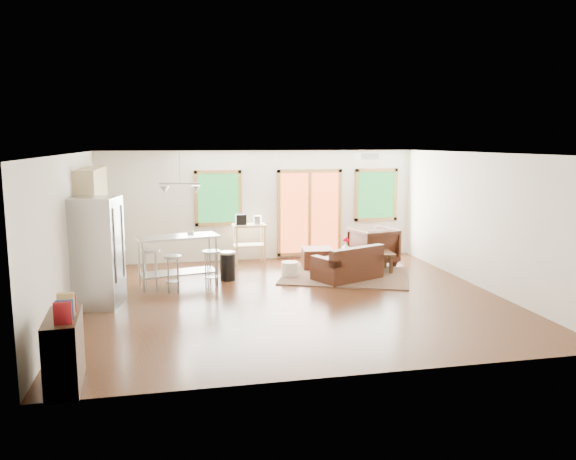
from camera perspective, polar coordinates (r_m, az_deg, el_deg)
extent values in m
cube|color=#341A0D|center=(10.26, 0.35, -6.95)|extent=(7.50, 7.00, 0.02)
cube|color=white|center=(9.87, 0.36, 7.85)|extent=(7.50, 7.00, 0.02)
cube|color=silver|center=(13.40, -2.83, 2.52)|extent=(7.50, 0.02, 2.60)
cube|color=silver|center=(9.90, -21.44, -0.39)|extent=(0.02, 7.00, 2.60)
cube|color=silver|center=(11.38, 19.20, 0.88)|extent=(0.02, 7.00, 2.60)
cube|color=silver|center=(6.65, 6.80, -4.16)|extent=(7.50, 0.02, 2.60)
cube|color=#1A5423|center=(13.21, -7.10, 3.24)|extent=(0.94, 0.02, 1.14)
cube|color=olive|center=(13.16, -7.15, 5.88)|extent=(1.10, 0.05, 0.08)
cube|color=olive|center=(13.28, -7.05, 0.62)|extent=(1.10, 0.05, 0.08)
cube|color=olive|center=(13.18, -9.31, 3.17)|extent=(0.08, 0.05, 1.30)
cube|color=olive|center=(13.26, -4.90, 3.30)|extent=(0.08, 0.05, 1.30)
cube|color=#AD431F|center=(13.61, 2.20, 1.77)|extent=(1.44, 0.02, 1.94)
cube|color=olive|center=(13.53, 2.23, 6.02)|extent=(1.60, 0.05, 0.08)
cube|color=olive|center=(13.78, 2.18, -2.40)|extent=(1.60, 0.05, 0.08)
cube|color=olive|center=(13.45, -0.94, 1.69)|extent=(0.08, 0.05, 2.10)
cube|color=olive|center=(13.82, 5.26, 1.85)|extent=(0.08, 0.05, 2.10)
cube|color=olive|center=(13.61, 2.20, 1.77)|extent=(0.08, 0.05, 1.94)
cube|color=#1A5423|center=(14.08, 8.95, 3.55)|extent=(0.94, 0.02, 1.14)
cube|color=olive|center=(14.04, 9.01, 6.03)|extent=(1.10, 0.05, 0.08)
cube|color=olive|center=(14.15, 8.89, 1.09)|extent=(1.10, 0.05, 0.08)
cube|color=olive|center=(13.91, 6.98, 3.52)|extent=(0.08, 0.05, 1.30)
cube|color=olive|center=(14.27, 10.87, 3.57)|extent=(0.08, 0.05, 1.30)
cube|color=#475738|center=(11.91, 5.81, -4.63)|extent=(3.15, 2.82, 0.03)
cube|color=black|center=(11.60, 6.03, -4.11)|extent=(1.53, 1.24, 0.38)
cube|color=black|center=(11.31, 7.04, -2.61)|extent=(1.30, 0.71, 0.34)
cube|color=black|center=(11.17, 3.83, -3.23)|extent=(0.47, 0.77, 0.14)
cube|color=black|center=(11.93, 8.13, -2.51)|extent=(0.47, 0.77, 0.14)
cube|color=black|center=(11.39, 4.79, -3.10)|extent=(0.71, 0.67, 0.11)
cube|color=black|center=(11.77, 6.98, -2.73)|extent=(0.71, 0.67, 0.11)
cube|color=#342213|center=(12.26, 8.08, -2.36)|extent=(1.15, 0.75, 0.04)
cube|color=#342213|center=(11.97, 6.22, -3.66)|extent=(0.07, 0.07, 0.39)
cube|color=#342213|center=(12.20, 10.43, -3.52)|extent=(0.07, 0.07, 0.39)
cube|color=#342213|center=(12.43, 5.74, -3.19)|extent=(0.07, 0.07, 0.39)
cube|color=#342213|center=(12.65, 9.80, -3.06)|extent=(0.07, 0.07, 0.39)
imported|color=black|center=(13.04, 8.60, -1.44)|extent=(1.09, 1.04, 0.94)
cube|color=black|center=(12.58, 3.01, -2.88)|extent=(0.75, 0.75, 0.45)
cylinder|color=silver|center=(11.79, 0.21, -4.01)|extent=(0.39, 0.39, 0.31)
imported|color=silver|center=(12.36, 5.90, -1.83)|extent=(0.26, 0.26, 0.20)
sphere|color=red|center=(12.35, 6.07, -1.09)|extent=(0.10, 0.10, 0.07)
sphere|color=red|center=(12.31, 5.76, -1.02)|extent=(0.10, 0.10, 0.07)
sphere|color=red|center=(12.37, 5.93, -0.87)|extent=(0.10, 0.10, 0.07)
imported|color=maroon|center=(12.40, 8.17, -1.69)|extent=(0.19, 0.03, 0.26)
cube|color=tan|center=(11.66, -18.34, -3.14)|extent=(0.60, 2.20, 0.90)
cube|color=black|center=(11.58, -18.46, -0.86)|extent=(0.64, 2.24, 0.04)
cube|color=tan|center=(11.47, -19.31, 4.20)|extent=(0.36, 2.20, 0.70)
cylinder|color=#B7BABC|center=(11.07, -18.77, -0.73)|extent=(0.12, 0.12, 0.18)
cube|color=black|center=(11.95, -18.27, 0.03)|extent=(0.22, 0.18, 0.20)
cube|color=#B7BABC|center=(10.06, -18.86, -2.18)|extent=(0.89, 0.87, 1.88)
cube|color=gray|center=(9.95, -16.87, -2.20)|extent=(0.16, 0.68, 1.84)
cylinder|color=gray|center=(9.70, -17.18, -1.55)|extent=(0.03, 0.03, 1.26)
cylinder|color=gray|center=(10.13, -16.42, -1.08)|extent=(0.03, 0.03, 1.26)
cube|color=#B7BABC|center=(11.12, -11.16, -0.70)|extent=(1.66, 0.94, 0.04)
cube|color=gray|center=(11.26, -11.05, -4.26)|extent=(1.54, 0.84, 0.03)
cylinder|color=gray|center=(10.85, -14.44, -3.72)|extent=(0.05, 0.05, 0.95)
cylinder|color=gray|center=(11.16, -7.26, -3.15)|extent=(0.05, 0.05, 0.95)
cylinder|color=gray|center=(11.31, -14.86, -3.22)|extent=(0.05, 0.05, 0.95)
cylinder|color=gray|center=(11.61, -7.95, -2.69)|extent=(0.05, 0.05, 0.95)
imported|color=white|center=(11.30, -9.87, -0.26)|extent=(0.13, 0.10, 0.13)
cylinder|color=#B7BABC|center=(10.96, -13.84, -2.04)|extent=(0.38, 0.38, 0.04)
cylinder|color=gray|center=(11.13, -13.22, -3.90)|extent=(0.03, 0.03, 0.74)
cylinder|color=gray|center=(11.15, -14.24, -3.93)|extent=(0.03, 0.03, 0.74)
cylinder|color=gray|center=(10.95, -14.32, -4.16)|extent=(0.03, 0.03, 0.74)
cylinder|color=gray|center=(10.94, -13.28, -4.13)|extent=(0.03, 0.03, 0.74)
cylinder|color=gray|center=(11.07, -13.74, -4.69)|extent=(0.35, 0.35, 0.02)
cylinder|color=#B7BABC|center=(10.70, -11.65, -2.68)|extent=(0.35, 0.35, 0.04)
cylinder|color=gray|center=(10.87, -11.16, -4.36)|extent=(0.02, 0.02, 0.66)
cylinder|color=gray|center=(10.86, -12.09, -4.41)|extent=(0.02, 0.02, 0.66)
cylinder|color=gray|center=(10.69, -12.03, -4.62)|extent=(0.02, 0.02, 0.66)
cylinder|color=gray|center=(10.70, -11.08, -4.58)|extent=(0.02, 0.02, 0.66)
cylinder|color=gray|center=(10.80, -11.57, -5.09)|extent=(0.32, 0.32, 0.01)
cylinder|color=#B7BABC|center=(10.85, -7.81, -2.20)|extent=(0.43, 0.43, 0.04)
cylinder|color=gray|center=(11.00, -7.18, -4.00)|extent=(0.03, 0.03, 0.70)
cylinder|color=gray|center=(11.04, -8.14, -3.97)|extent=(0.03, 0.03, 0.70)
cylinder|color=gray|center=(10.86, -8.35, -4.19)|extent=(0.03, 0.03, 0.70)
cylinder|color=gray|center=(10.82, -7.38, -4.22)|extent=(0.03, 0.03, 0.70)
cylinder|color=gray|center=(10.96, -7.75, -4.72)|extent=(0.39, 0.39, 0.02)
cylinder|color=black|center=(11.54, -6.14, -3.74)|extent=(0.32, 0.32, 0.55)
cylinder|color=#B7BABC|center=(11.48, -6.16, -2.31)|extent=(0.33, 0.33, 0.05)
cube|color=tan|center=(12.98, -3.95, 0.49)|extent=(0.76, 0.49, 0.04)
cube|color=tan|center=(13.05, -3.93, -1.52)|extent=(0.71, 0.46, 0.03)
cube|color=tan|center=(12.82, -5.24, -1.64)|extent=(0.04, 0.04, 0.91)
cube|color=tan|center=(12.91, -2.39, -1.53)|extent=(0.04, 0.04, 0.91)
cube|color=tan|center=(13.20, -5.45, -1.33)|extent=(0.04, 0.04, 0.91)
cube|color=tan|center=(13.29, -2.68, -1.23)|extent=(0.04, 0.04, 0.91)
cube|color=black|center=(12.93, -4.81, 1.08)|extent=(0.24, 0.22, 0.24)
cylinder|color=#B7BABC|center=(12.99, -3.11, 1.03)|extent=(0.17, 0.17, 0.19)
cube|color=#342213|center=(7.09, -21.80, -11.37)|extent=(0.42, 0.96, 0.83)
cube|color=maroon|center=(6.62, -21.92, -7.87)|extent=(0.19, 0.06, 0.25)
cube|color=navy|center=(6.77, -21.77, -7.58)|extent=(0.19, 0.06, 0.23)
cube|color=tan|center=(6.91, -21.64, -7.05)|extent=(0.19, 0.06, 0.27)
cube|color=maroon|center=(7.07, -21.49, -6.95)|extent=(0.19, 0.06, 0.21)
cube|color=white|center=(10.89, 8.01, 7.44)|extent=(0.35, 0.35, 0.12)
cylinder|color=gray|center=(11.15, -10.95, 6.22)|extent=(0.02, 0.02, 0.60)
cube|color=gray|center=(11.17, -10.91, 4.68)|extent=(0.80, 0.04, 0.03)
cone|color=#B7BABC|center=(11.18, -12.43, 4.02)|extent=(0.18, 0.18, 0.14)
cone|color=#B7BABC|center=(11.19, -9.35, 4.12)|extent=(0.18, 0.18, 0.14)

